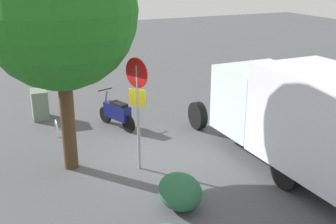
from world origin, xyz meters
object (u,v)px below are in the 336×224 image
object	(u,v)px
utility_cabinet	(40,104)
bike_rack_hoop	(57,133)
motorcycle	(117,113)
street_tree	(59,12)
box_truck_near	(305,114)
stop_sign	(137,97)

from	to	relation	value
utility_cabinet	bike_rack_hoop	distance (m)	1.70
motorcycle	street_tree	size ratio (longest dim) A/B	0.29
box_truck_near	utility_cabinet	size ratio (longest dim) A/B	7.04
utility_cabinet	stop_sign	bearing A→B (deg)	-160.78
motorcycle	utility_cabinet	size ratio (longest dim) A/B	1.71
street_tree	motorcycle	bearing A→B (deg)	-41.41
motorcycle	box_truck_near	bearing A→B (deg)	-165.28
stop_sign	street_tree	world-z (taller)	street_tree
utility_cabinet	bike_rack_hoop	size ratio (longest dim) A/B	1.20
box_truck_near	street_tree	xyz separation A→B (m)	(2.67, 5.40, 2.50)
motorcycle	utility_cabinet	bearing A→B (deg)	28.57
box_truck_near	motorcycle	distance (m)	6.09
box_truck_near	street_tree	distance (m)	6.52
street_tree	bike_rack_hoop	bearing A→B (deg)	-2.06
stop_sign	street_tree	bearing A→B (deg)	62.95
box_truck_near	bike_rack_hoop	xyz separation A→B (m)	(5.33, 5.31, -1.56)
box_truck_near	stop_sign	xyz separation A→B (m)	(1.84, 3.79, 0.43)
utility_cabinet	bike_rack_hoop	xyz separation A→B (m)	(-1.60, -0.25, -0.51)
bike_rack_hoop	motorcycle	bearing A→B (deg)	-100.59
street_tree	utility_cabinet	bearing A→B (deg)	2.13
stop_sign	utility_cabinet	xyz separation A→B (m)	(5.09, 1.77, -1.48)
box_truck_near	bike_rack_hoop	distance (m)	7.68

